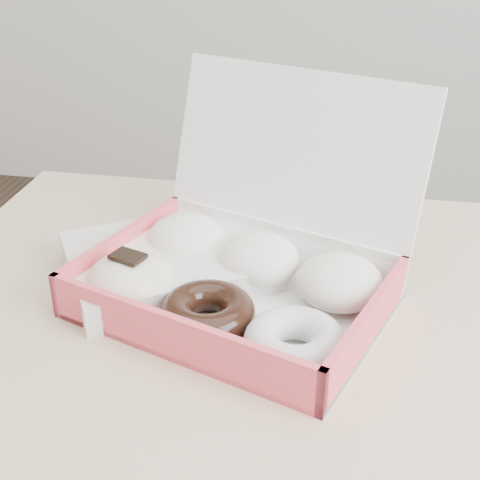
# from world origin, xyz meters

# --- Properties ---
(table) EXTENTS (1.20, 0.80, 0.75)m
(table) POSITION_xyz_m (0.00, 0.00, 0.67)
(table) COLOR tan
(table) RESTS_ON ground
(donut_box) EXTENTS (0.40, 0.38, 0.23)m
(donut_box) POSITION_xyz_m (-0.21, 0.09, 0.79)
(donut_box) COLOR white
(donut_box) RESTS_ON table
(newspapers) EXTENTS (0.29, 0.28, 0.04)m
(newspapers) POSITION_xyz_m (-0.31, 0.12, 0.77)
(newspapers) COLOR white
(newspapers) RESTS_ON table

